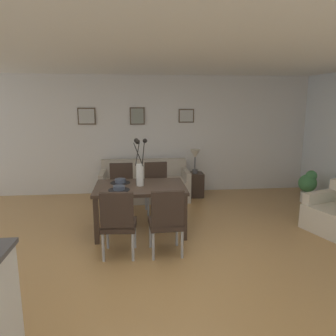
% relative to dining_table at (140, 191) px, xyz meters
% --- Properties ---
extents(ground_plane, '(9.00, 9.00, 0.00)m').
position_rel_dining_table_xyz_m(ground_plane, '(0.28, -0.94, -0.65)').
color(ground_plane, tan).
extents(back_wall_panel, '(9.00, 0.10, 2.60)m').
position_rel_dining_table_xyz_m(back_wall_panel, '(0.28, 2.31, 0.65)').
color(back_wall_panel, silver).
rests_on(back_wall_panel, ground).
extents(ceiling_panel, '(9.00, 7.20, 0.08)m').
position_rel_dining_table_xyz_m(ceiling_panel, '(0.28, -0.54, 1.99)').
color(ceiling_panel, white).
extents(dining_table, '(1.40, 0.97, 0.74)m').
position_rel_dining_table_xyz_m(dining_table, '(0.00, 0.00, 0.00)').
color(dining_table, '#3D2D23').
rests_on(dining_table, ground).
extents(dining_chair_near_left, '(0.47, 0.47, 0.92)m').
position_rel_dining_table_xyz_m(dining_chair_near_left, '(-0.30, -0.88, -0.14)').
color(dining_chair_near_left, '#33261E').
rests_on(dining_chair_near_left, ground).
extents(dining_chair_near_right, '(0.45, 0.45, 0.92)m').
position_rel_dining_table_xyz_m(dining_chair_near_right, '(-0.33, 0.88, -0.14)').
color(dining_chair_near_right, '#33261E').
rests_on(dining_chair_near_right, ground).
extents(dining_chair_far_left, '(0.46, 0.46, 0.92)m').
position_rel_dining_table_xyz_m(dining_chair_far_left, '(0.32, -0.89, -0.14)').
color(dining_chair_far_left, '#33261E').
rests_on(dining_chair_far_left, ground).
extents(dining_chair_far_right, '(0.47, 0.47, 0.92)m').
position_rel_dining_table_xyz_m(dining_chair_far_right, '(0.32, 0.91, -0.14)').
color(dining_chair_far_right, '#33261E').
rests_on(dining_chair_far_right, ground).
extents(centerpiece_vase, '(0.21, 0.23, 0.73)m').
position_rel_dining_table_xyz_m(centerpiece_vase, '(0.00, 0.00, 0.37)').
color(centerpiece_vase, white).
rests_on(centerpiece_vase, dining_table).
extents(placemat_near_left, '(0.32, 0.32, 0.01)m').
position_rel_dining_table_xyz_m(placemat_near_left, '(-0.31, -0.22, 0.09)').
color(placemat_near_left, black).
rests_on(placemat_near_left, dining_table).
extents(bowl_near_left, '(0.17, 0.17, 0.07)m').
position_rel_dining_table_xyz_m(bowl_near_left, '(-0.32, -0.22, 0.13)').
color(bowl_near_left, '#475166').
rests_on(bowl_near_left, dining_table).
extents(placemat_near_right, '(0.32, 0.32, 0.01)m').
position_rel_dining_table_xyz_m(placemat_near_right, '(-0.31, 0.22, 0.09)').
color(placemat_near_right, black).
rests_on(placemat_near_right, dining_table).
extents(bowl_near_right, '(0.17, 0.17, 0.07)m').
position_rel_dining_table_xyz_m(bowl_near_right, '(-0.32, 0.22, 0.13)').
color(bowl_near_right, '#475166').
rests_on(bowl_near_right, dining_table).
extents(sofa, '(1.84, 0.84, 0.80)m').
position_rel_dining_table_xyz_m(sofa, '(0.13, 1.76, -0.37)').
color(sofa, '#B2A899').
rests_on(sofa, ground).
extents(side_table, '(0.36, 0.36, 0.52)m').
position_rel_dining_table_xyz_m(side_table, '(1.21, 1.80, -0.39)').
color(side_table, '#33261E').
rests_on(side_table, ground).
extents(table_lamp, '(0.22, 0.22, 0.51)m').
position_rel_dining_table_xyz_m(table_lamp, '(1.21, 1.80, 0.24)').
color(table_lamp, '#4C4C51').
rests_on(table_lamp, side_table).
extents(framed_picture_left, '(0.38, 0.03, 0.36)m').
position_rel_dining_table_xyz_m(framed_picture_left, '(-1.08, 2.24, 1.07)').
color(framed_picture_left, '#473828').
extents(framed_picture_center, '(0.32, 0.03, 0.37)m').
position_rel_dining_table_xyz_m(framed_picture_center, '(0.00, 2.24, 1.07)').
color(framed_picture_center, '#473828').
extents(framed_picture_right, '(0.34, 0.03, 0.30)m').
position_rel_dining_table_xyz_m(framed_picture_right, '(1.08, 2.24, 1.07)').
color(framed_picture_right, '#473828').
extents(potted_plant, '(0.36, 0.36, 0.67)m').
position_rel_dining_table_xyz_m(potted_plant, '(3.43, 1.14, -0.28)').
color(potted_plant, silver).
rests_on(potted_plant, ground).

